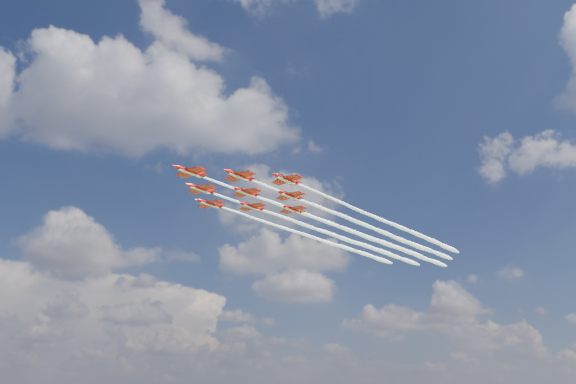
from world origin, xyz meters
The scene contains 9 objects.
jet_lead centered at (17.31, 20.10, 80.45)m, with size 85.47×72.54×2.48m.
jet_row2_port centered at (29.42, 20.81, 80.45)m, with size 85.47×72.54×2.48m.
jet_row2_starb centered at (20.04, 31.92, 80.45)m, with size 85.47×72.54×2.48m.
jet_row3_port centered at (41.54, 21.53, 80.45)m, with size 85.47×72.54×2.48m.
jet_row3_centre centered at (32.15, 32.63, 80.45)m, with size 85.47×72.54×2.48m.
jet_row3_starb centered at (22.76, 43.74, 80.45)m, with size 85.47×72.54×2.48m.
jet_row4_port centered at (44.26, 33.35, 80.45)m, with size 85.47×72.54×2.48m.
jet_row4_starb centered at (34.87, 44.46, 80.45)m, with size 85.47×72.54×2.48m.
jet_tail centered at (46.98, 45.17, 80.45)m, with size 85.47×72.54×2.48m.
Camera 1 is at (-18.35, -143.49, 28.07)m, focal length 35.00 mm.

